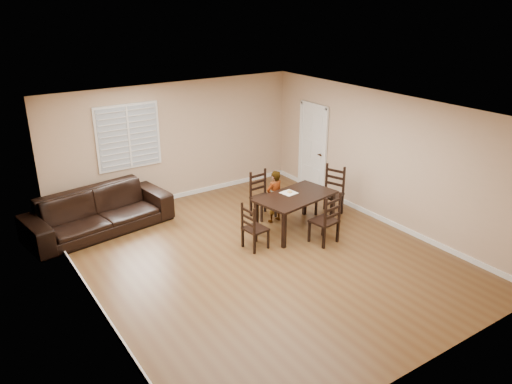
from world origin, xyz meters
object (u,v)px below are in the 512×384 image
dining_table (296,199)px  child (274,196)px  chair_left (251,229)px  chair_far (329,222)px  donut (290,192)px  chair_right (333,192)px  chair_near (260,195)px  sofa (99,212)px

dining_table → child: size_ratio=1.55×
child → chair_left: bearing=28.5°
chair_far → donut: (-0.16, 1.03, 0.31)m
chair_left → child: bearing=-60.1°
donut → child: bearing=103.0°
chair_right → child: bearing=-124.0°
chair_near → chair_right: size_ratio=0.93×
chair_right → chair_far: bearing=-64.1°
child → sofa: size_ratio=0.39×
chair_far → child: size_ratio=0.91×
chair_right → sofa: bearing=-132.7°
chair_near → chair_right: 1.59m
chair_right → donut: (-1.23, -0.06, 0.29)m
child → donut: child is taller
chair_near → chair_left: 1.60m
child → donut: (0.09, -0.39, 0.22)m
chair_left → donut: chair_left is taller
chair_right → donut: 1.26m
chair_near → chair_right: chair_right is taller
chair_right → donut: chair_right is taller
dining_table → chair_far: (0.15, -0.85, -0.20)m
chair_left → chair_right: (2.42, 0.45, 0.08)m
donut → chair_far: bearing=-81.2°
chair_left → chair_right: 2.46m
chair_far → chair_left: size_ratio=1.13×
chair_left → donut: 1.30m
donut → sofa: sofa is taller
child → chair_near: bearing=-88.3°
chair_right → sofa: chair_right is taller
chair_left → chair_near: bearing=-45.7°
chair_right → donut: bearing=-107.0°
chair_far → chair_left: 1.49m
sofa → chair_left: bearing=-57.2°
chair_near → dining_table: bearing=-84.9°
chair_right → sofa: 4.90m
chair_left → child: size_ratio=0.81×
donut → sofa: bearing=148.9°
chair_far → chair_right: 1.52m
chair_left → chair_far: bearing=-121.0°
child → sofa: 3.57m
chair_far → donut: bearing=-89.0°
chair_left → child: child is taller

